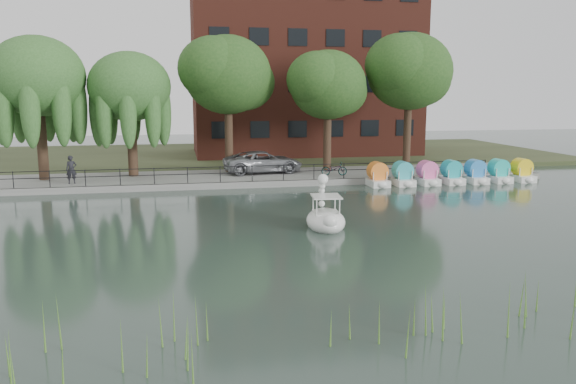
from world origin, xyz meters
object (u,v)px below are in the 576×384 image
object	(u,v)px
swan_boat	(326,216)
minivan	(263,160)
pedestrian	(71,168)
bicycle	(334,168)

from	to	relation	value
swan_boat	minivan	bearing A→B (deg)	97.79
minivan	pedestrian	bearing A→B (deg)	94.37
minivan	pedestrian	distance (m)	12.42
pedestrian	minivan	bearing A→B (deg)	-3.62
bicycle	pedestrian	bearing A→B (deg)	98.57
bicycle	minivan	bearing A→B (deg)	72.24
minivan	pedestrian	xyz separation A→B (m)	(-12.19, -2.39, 0.12)
bicycle	pedestrian	distance (m)	16.70
pedestrian	swan_boat	xyz separation A→B (m)	(12.77, -12.34, -0.89)
pedestrian	swan_boat	distance (m)	17.78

